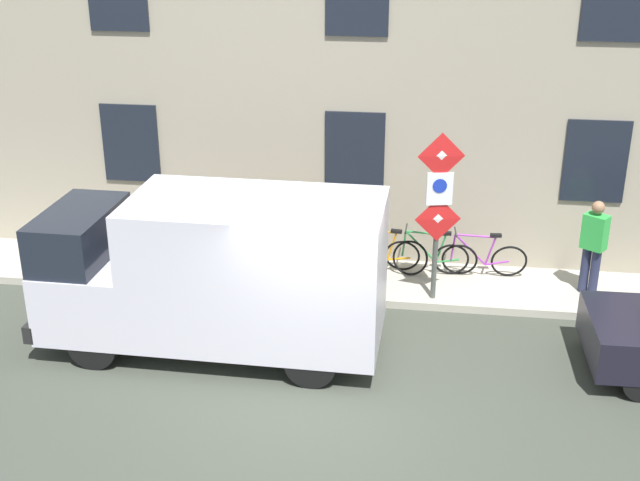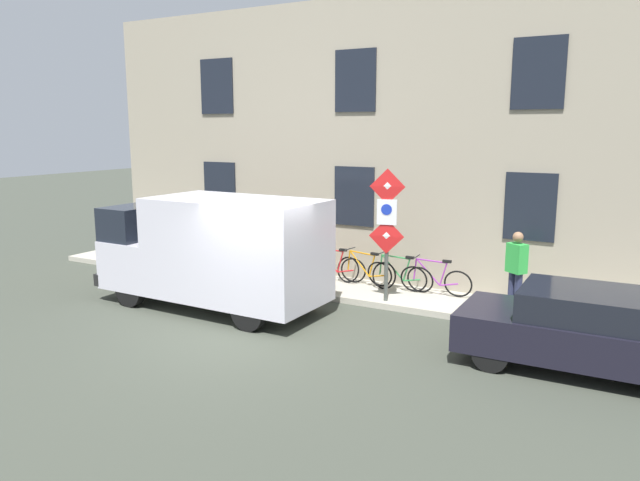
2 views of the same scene
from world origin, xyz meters
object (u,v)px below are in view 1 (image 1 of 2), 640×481
at_px(bicycle_red, 334,250).
at_px(bicycle_green, 430,256).
at_px(sign_post_stacked, 439,201).
at_px(litter_bin, 332,266).
at_px(delivery_van, 219,271).
at_px(bicycle_purple, 480,258).
at_px(pedestrian, 593,244).
at_px(bicycle_orange, 382,253).

bearing_deg(bicycle_red, bicycle_green, 172.38).
bearing_deg(sign_post_stacked, litter_bin, 85.34).
height_order(delivery_van, bicycle_purple, delivery_van).
bearing_deg(bicycle_green, pedestrian, 173.28).
bearing_deg(bicycle_purple, bicycle_green, -3.28).
distance_m(sign_post_stacked, bicycle_purple, 1.95).
bearing_deg(bicycle_purple, delivery_van, 32.34).
relative_size(sign_post_stacked, bicycle_green, 1.67).
height_order(bicycle_purple, bicycle_orange, same).
height_order(sign_post_stacked, litter_bin, sign_post_stacked).
height_order(bicycle_orange, litter_bin, litter_bin).
xyz_separation_m(sign_post_stacked, bicycle_orange, (1.03, 0.98, -1.44)).
height_order(bicycle_green, litter_bin, litter_bin).
bearing_deg(delivery_van, bicycle_orange, -127.20).
height_order(sign_post_stacked, bicycle_orange, sign_post_stacked).
height_order(bicycle_red, pedestrian, pedestrian).
xyz_separation_m(sign_post_stacked, bicycle_purple, (1.03, -0.82, -1.44)).
relative_size(bicycle_green, bicycle_red, 1.00).
xyz_separation_m(bicycle_red, pedestrian, (-0.41, -4.57, 0.56)).
distance_m(bicycle_green, pedestrian, 2.86).
bearing_deg(bicycle_orange, litter_bin, 54.31).
bearing_deg(pedestrian, bicycle_green, 116.65).
distance_m(delivery_van, bicycle_purple, 5.11).
distance_m(bicycle_orange, litter_bin, 1.22).
height_order(bicycle_purple, litter_bin, litter_bin).
distance_m(bicycle_purple, bicycle_orange, 1.79).
distance_m(sign_post_stacked, litter_bin, 2.27).
bearing_deg(sign_post_stacked, bicycle_red, 61.14).
bearing_deg(sign_post_stacked, bicycle_orange, 43.37).
bearing_deg(bicycle_green, litter_bin, 28.88).
bearing_deg(bicycle_red, bicycle_purple, 172.36).
relative_size(bicycle_red, litter_bin, 1.90).
xyz_separation_m(sign_post_stacked, bicycle_green, (1.03, 0.08, -1.44)).
distance_m(bicycle_purple, pedestrian, 2.01).
height_order(delivery_van, bicycle_green, delivery_van).
bearing_deg(bicycle_green, bicycle_purple, -178.32).
bearing_deg(sign_post_stacked, pedestrian, -77.03).
height_order(bicycle_green, pedestrian, pedestrian).
xyz_separation_m(bicycle_purple, litter_bin, (-0.88, 2.62, 0.08)).
distance_m(pedestrian, litter_bin, 4.55).
xyz_separation_m(bicycle_green, bicycle_orange, (0.00, 0.90, 0.00)).
relative_size(delivery_van, bicycle_purple, 3.13).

